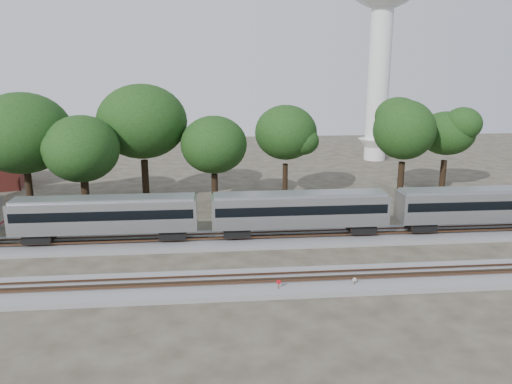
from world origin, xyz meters
The scene contains 14 objects.
ground centered at (0.00, 0.00, 0.00)m, with size 160.00×160.00×0.00m, color #383328.
track_far centered at (0.00, 6.00, 0.21)m, with size 160.00×5.00×0.73m.
track_near centered at (0.00, -4.00, 0.21)m, with size 160.00×5.00×0.73m.
train centered at (23.20, 6.00, 3.11)m, with size 123.25×3.00×4.42m.
switch_stand_red centered at (1.39, -5.48, 0.70)m, with size 0.34×0.14×1.09m.
switch_stand_white centered at (7.12, -5.27, 0.59)m, with size 0.29×0.08×0.93m.
switch_lever centered at (8.03, -5.67, 0.15)m, with size 0.50×0.30×0.30m, color #512D19.
tree_1 centered at (-23.61, 17.27, 9.22)m, with size 9.39×9.39×13.23m.
tree_2 centered at (-17.07, 15.40, 7.70)m, with size 7.85×7.85×11.07m.
tree_3 centered at (-11.26, 20.99, 9.96)m, with size 10.14×10.14×14.29m.
tree_4 centered at (-2.93, 18.29, 7.50)m, with size 7.64×7.64×10.77m.
tree_5 centered at (5.88, 21.16, 8.44)m, with size 8.60×8.60×12.12m.
tree_6 centered at (20.46, 20.31, 8.70)m, with size 8.86×8.86×12.49m.
tree_7 centered at (27.54, 23.52, 7.77)m, with size 7.91×7.91×11.16m.
Camera 1 is at (-3.46, -38.95, 16.21)m, focal length 35.00 mm.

